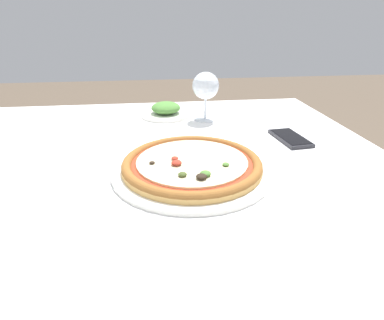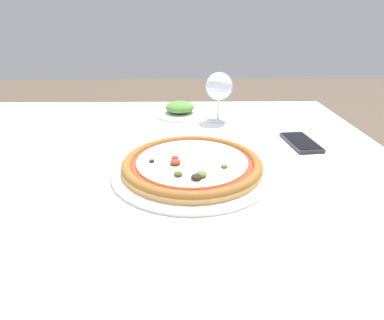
{
  "view_description": "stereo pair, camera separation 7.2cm",
  "coord_description": "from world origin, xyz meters",
  "px_view_note": "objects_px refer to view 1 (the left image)",
  "views": [
    {
      "loc": [
        0.12,
        -0.74,
        1.06
      ],
      "look_at": [
        0.2,
        -0.08,
        0.76
      ],
      "focal_mm": 30.0,
      "sensor_mm": 36.0,
      "label": 1
    },
    {
      "loc": [
        0.2,
        -0.74,
        1.06
      ],
      "look_at": [
        0.2,
        -0.08,
        0.76
      ],
      "focal_mm": 30.0,
      "sensor_mm": 36.0,
      "label": 2
    }
  ],
  "objects_px": {
    "pizza_plate": "(192,165)",
    "cell_phone": "(290,138)",
    "side_plate": "(166,111)",
    "wine_glass_far_left": "(206,87)",
    "dining_table": "(109,187)"
  },
  "relations": [
    {
      "from": "pizza_plate",
      "to": "cell_phone",
      "type": "height_order",
      "value": "pizza_plate"
    },
    {
      "from": "dining_table",
      "to": "cell_phone",
      "type": "distance_m",
      "value": 0.52
    },
    {
      "from": "cell_phone",
      "to": "wine_glass_far_left",
      "type": "bearing_deg",
      "value": 134.18
    },
    {
      "from": "cell_phone",
      "to": "side_plate",
      "type": "height_order",
      "value": "side_plate"
    },
    {
      "from": "pizza_plate",
      "to": "wine_glass_far_left",
      "type": "distance_m",
      "value": 0.41
    },
    {
      "from": "wine_glass_far_left",
      "to": "side_plate",
      "type": "bearing_deg",
      "value": 154.43
    },
    {
      "from": "pizza_plate",
      "to": "cell_phone",
      "type": "xyz_separation_m",
      "value": [
        0.31,
        0.17,
        -0.01
      ]
    },
    {
      "from": "dining_table",
      "to": "cell_phone",
      "type": "relative_size",
      "value": 9.65
    },
    {
      "from": "pizza_plate",
      "to": "side_plate",
      "type": "height_order",
      "value": "side_plate"
    },
    {
      "from": "pizza_plate",
      "to": "wine_glass_far_left",
      "type": "relative_size",
      "value": 2.27
    },
    {
      "from": "cell_phone",
      "to": "side_plate",
      "type": "xyz_separation_m",
      "value": [
        -0.34,
        0.28,
        0.01
      ]
    },
    {
      "from": "dining_table",
      "to": "wine_glass_far_left",
      "type": "bearing_deg",
      "value": 45.85
    },
    {
      "from": "side_plate",
      "to": "wine_glass_far_left",
      "type": "bearing_deg",
      "value": -25.57
    },
    {
      "from": "wine_glass_far_left",
      "to": "cell_phone",
      "type": "bearing_deg",
      "value": -45.82
    },
    {
      "from": "side_plate",
      "to": "cell_phone",
      "type": "bearing_deg",
      "value": -39.35
    }
  ]
}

